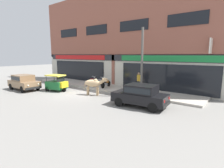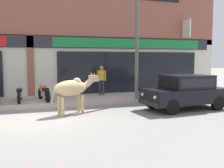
{
  "view_description": "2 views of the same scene",
  "coord_description": "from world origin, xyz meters",
  "px_view_note": "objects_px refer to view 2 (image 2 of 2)",
  "views": [
    {
      "loc": [
        11.54,
        -9.73,
        3.36
      ],
      "look_at": [
        3.15,
        1.0,
        1.08
      ],
      "focal_mm": 28.0,
      "sensor_mm": 36.0,
      "label": 1
    },
    {
      "loc": [
        -0.14,
        -9.36,
        2.11
      ],
      "look_at": [
        3.18,
        1.0,
        1.09
      ],
      "focal_mm": 42.0,
      "sensor_mm": 36.0,
      "label": 2
    }
  ],
  "objects_px": {
    "cow": "(73,88)",
    "car_0": "(185,90)",
    "motorcycle_1": "(20,93)",
    "motorcycle_2": "(44,92)",
    "pedestrian": "(102,77)",
    "utility_pole": "(137,45)"
  },
  "relations": [
    {
      "from": "car_0",
      "to": "motorcycle_2",
      "type": "bearing_deg",
      "value": 150.18
    },
    {
      "from": "car_0",
      "to": "motorcycle_2",
      "type": "relative_size",
      "value": 2.08
    },
    {
      "from": "motorcycle_1",
      "to": "motorcycle_2",
      "type": "bearing_deg",
      "value": -0.35
    },
    {
      "from": "motorcycle_2",
      "to": "utility_pole",
      "type": "distance_m",
      "value": 5.01
    },
    {
      "from": "car_0",
      "to": "motorcycle_2",
      "type": "height_order",
      "value": "car_0"
    },
    {
      "from": "cow",
      "to": "car_0",
      "type": "height_order",
      "value": "cow"
    },
    {
      "from": "motorcycle_1",
      "to": "pedestrian",
      "type": "relative_size",
      "value": 1.13
    },
    {
      "from": "cow",
      "to": "motorcycle_1",
      "type": "distance_m",
      "value": 3.43
    },
    {
      "from": "motorcycle_1",
      "to": "utility_pole",
      "type": "relative_size",
      "value": 0.34
    },
    {
      "from": "motorcycle_1",
      "to": "pedestrian",
      "type": "xyz_separation_m",
      "value": [
        4.2,
        0.97,
        0.6
      ]
    },
    {
      "from": "cow",
      "to": "utility_pole",
      "type": "xyz_separation_m",
      "value": [
        3.45,
        1.86,
        1.79
      ]
    },
    {
      "from": "car_0",
      "to": "cow",
      "type": "bearing_deg",
      "value": 173.91
    },
    {
      "from": "car_0",
      "to": "motorcycle_2",
      "type": "distance_m",
      "value": 6.49
    },
    {
      "from": "car_0",
      "to": "motorcycle_1",
      "type": "distance_m",
      "value": 7.45
    },
    {
      "from": "motorcycle_2",
      "to": "cow",
      "type": "bearing_deg",
      "value": -70.82
    },
    {
      "from": "motorcycle_1",
      "to": "pedestrian",
      "type": "height_order",
      "value": "pedestrian"
    },
    {
      "from": "motorcycle_2",
      "to": "utility_pole",
      "type": "height_order",
      "value": "utility_pole"
    },
    {
      "from": "cow",
      "to": "motorcycle_2",
      "type": "relative_size",
      "value": 1.14
    },
    {
      "from": "motorcycle_1",
      "to": "utility_pole",
      "type": "height_order",
      "value": "utility_pole"
    },
    {
      "from": "motorcycle_2",
      "to": "pedestrian",
      "type": "height_order",
      "value": "pedestrian"
    },
    {
      "from": "cow",
      "to": "pedestrian",
      "type": "height_order",
      "value": "pedestrian"
    },
    {
      "from": "motorcycle_2",
      "to": "pedestrian",
      "type": "xyz_separation_m",
      "value": [
        3.12,
        0.98,
        0.6
      ]
    }
  ]
}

